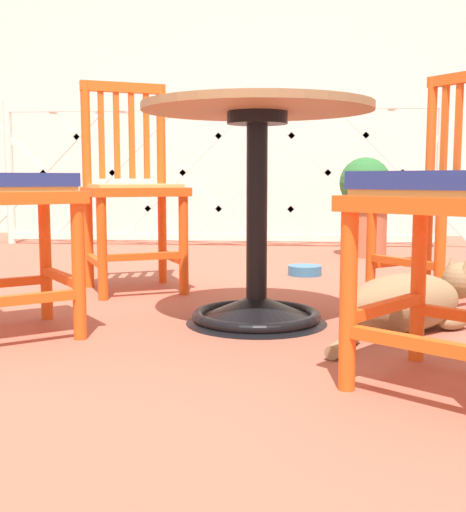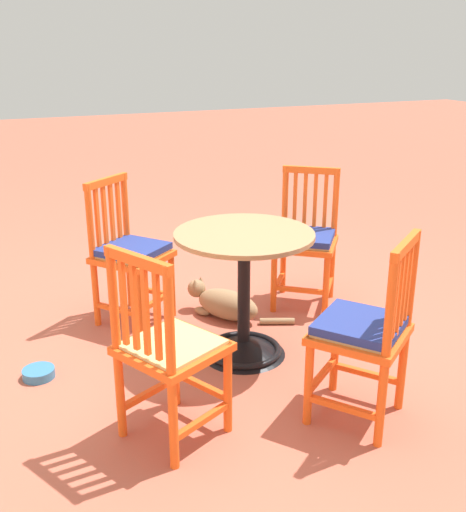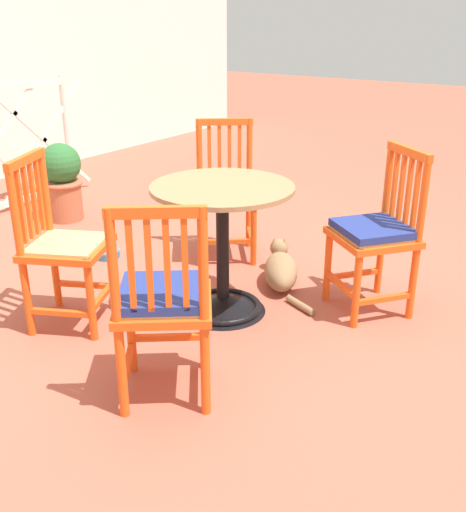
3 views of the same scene
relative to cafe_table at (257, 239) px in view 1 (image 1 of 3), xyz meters
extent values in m
plane|color=#AD5642|center=(0.01, -0.03, -0.28)|extent=(24.00, 24.00, 0.00)
cube|color=silver|center=(0.01, 3.60, 1.12)|extent=(10.00, 0.20, 2.80)
cylinder|color=silver|center=(-1.98, 2.56, 0.24)|extent=(0.06, 0.06, 1.06)
cylinder|color=silver|center=(1.16, 2.56, 0.24)|extent=(0.06, 0.06, 1.06)
cube|color=silver|center=(-0.41, 2.56, -0.22)|extent=(3.14, 0.04, 0.05)
cube|color=silver|center=(-0.41, 2.56, 0.71)|extent=(3.14, 0.04, 0.05)
cube|color=silver|center=(-1.72, 2.56, 0.24)|extent=(0.96, 0.02, 0.96)
cube|color=silver|center=(-1.20, 2.56, 0.24)|extent=(0.96, 0.02, 0.96)
cube|color=silver|center=(-0.67, 2.56, 0.24)|extent=(0.96, 0.02, 0.96)
cube|color=silver|center=(-0.15, 2.56, 0.24)|extent=(0.96, 0.02, 0.96)
cube|color=silver|center=(0.38, 2.56, 0.24)|extent=(0.96, 0.02, 0.96)
cube|color=silver|center=(0.90, 2.56, 0.24)|extent=(0.96, 0.02, 0.96)
cube|color=silver|center=(-1.72, 2.56, 0.24)|extent=(0.96, 0.02, 0.96)
cube|color=silver|center=(-1.20, 2.56, 0.24)|extent=(0.96, 0.02, 0.96)
cube|color=silver|center=(-0.67, 2.56, 0.24)|extent=(0.96, 0.02, 0.96)
cube|color=silver|center=(-0.15, 2.56, 0.24)|extent=(0.96, 0.02, 0.96)
cube|color=silver|center=(0.38, 2.56, 0.24)|extent=(0.96, 0.02, 0.96)
cube|color=silver|center=(0.90, 2.56, 0.24)|extent=(0.96, 0.02, 0.96)
cone|color=black|center=(0.00, 0.00, -0.23)|extent=(0.48, 0.48, 0.10)
torus|color=black|center=(0.00, 0.00, -0.26)|extent=(0.44, 0.44, 0.04)
cylinder|color=black|center=(0.00, 0.00, 0.09)|extent=(0.07, 0.07, 0.66)
cylinder|color=black|center=(0.00, 0.00, 0.40)|extent=(0.20, 0.20, 0.04)
cylinder|color=#9E754C|center=(0.00, 0.00, 0.43)|extent=(0.76, 0.76, 0.02)
cylinder|color=#EA5619|center=(-0.73, 0.00, -0.06)|extent=(0.04, 0.04, 0.45)
cylinder|color=#EA5619|center=(-0.52, -0.27, -0.06)|extent=(0.04, 0.04, 0.45)
cube|color=#EA5619|center=(-0.66, -0.38, -0.14)|extent=(0.29, 0.23, 0.03)
cube|color=#EA5619|center=(-0.63, -0.14, -0.11)|extent=(0.23, 0.29, 0.03)
cube|color=#EA5619|center=(-0.76, -0.24, 0.15)|extent=(0.56, 0.56, 0.04)
cube|color=tan|center=(-0.76, -0.24, 0.17)|extent=(0.49, 0.49, 0.02)
cube|color=navy|center=(-0.76, -0.24, 0.20)|extent=(0.50, 0.50, 0.04)
cylinder|color=#EA5619|center=(0.25, -0.69, -0.06)|extent=(0.04, 0.04, 0.45)
cylinder|color=#EA5619|center=(0.45, -0.42, -0.06)|extent=(0.04, 0.04, 0.45)
cube|color=#EA5619|center=(0.38, -0.79, -0.14)|extent=(0.29, 0.23, 0.03)
cube|color=#EA5619|center=(0.35, -0.55, -0.11)|extent=(0.23, 0.29, 0.03)
cube|color=#EA5619|center=(0.48, -0.66, 0.15)|extent=(0.56, 0.56, 0.04)
cube|color=tan|center=(0.48, -0.66, 0.17)|extent=(0.49, 0.49, 0.02)
cube|color=navy|center=(0.48, -0.66, 0.20)|extent=(0.51, 0.51, 0.04)
cylinder|color=#EA5619|center=(0.65, 0.22, -0.06)|extent=(0.04, 0.04, 0.45)
cylinder|color=#EA5619|center=(0.44, 0.48, -0.06)|extent=(0.04, 0.04, 0.45)
cylinder|color=#EA5619|center=(0.70, 0.69, 0.17)|extent=(0.04, 0.04, 0.91)
cube|color=#EA5619|center=(0.57, 0.59, -0.14)|extent=(0.28, 0.23, 0.03)
cube|color=#EA5619|center=(0.54, 0.35, -0.11)|extent=(0.23, 0.28, 0.03)
cube|color=#EA5619|center=(0.68, 0.46, 0.15)|extent=(0.56, 0.56, 0.04)
cube|color=tan|center=(0.68, 0.46, 0.17)|extent=(0.49, 0.49, 0.02)
cube|color=#EA5619|center=(0.79, 0.59, 0.40)|extent=(0.03, 0.03, 0.39)
cube|color=#EA5619|center=(0.75, 0.64, 0.40)|extent=(0.03, 0.03, 0.39)
cube|color=navy|center=(0.68, 0.46, 0.20)|extent=(0.51, 0.51, 0.04)
cylinder|color=#EA5619|center=(-0.33, 0.51, -0.06)|extent=(0.04, 0.04, 0.45)
cylinder|color=#EA5619|center=(-0.64, 0.36, -0.06)|extent=(0.04, 0.04, 0.45)
cylinder|color=#EA5619|center=(-0.48, 0.82, 0.17)|extent=(0.04, 0.04, 0.91)
cylinder|color=#EA5619|center=(-0.79, 0.67, 0.17)|extent=(0.04, 0.04, 0.91)
cube|color=#EA5619|center=(-0.41, 0.66, -0.14)|extent=(0.18, 0.32, 0.03)
cube|color=#EA5619|center=(-0.71, 0.51, -0.14)|extent=(0.18, 0.32, 0.03)
cube|color=#EA5619|center=(-0.49, 0.44, -0.11)|extent=(0.32, 0.18, 0.03)
cube|color=#EA5619|center=(-0.56, 0.59, 0.15)|extent=(0.54, 0.54, 0.04)
cube|color=tan|center=(-0.56, 0.59, 0.17)|extent=(0.47, 0.47, 0.02)
cube|color=#EA5619|center=(-0.54, 0.79, 0.40)|extent=(0.03, 0.03, 0.39)
cube|color=#EA5619|center=(-0.61, 0.76, 0.40)|extent=(0.03, 0.03, 0.39)
cube|color=#EA5619|center=(-0.67, 0.73, 0.40)|extent=(0.03, 0.03, 0.39)
cube|color=#EA5619|center=(-0.73, 0.70, 0.40)|extent=(0.03, 0.03, 0.39)
cube|color=#EA5619|center=(-0.64, 0.74, 0.61)|extent=(0.35, 0.20, 0.04)
ellipsoid|color=#8E704C|center=(0.47, -0.10, -0.19)|extent=(0.48, 0.41, 0.19)
ellipsoid|color=silver|center=(0.56, -0.04, -0.20)|extent=(0.23, 0.22, 0.14)
sphere|color=#8E704C|center=(0.68, 0.04, -0.13)|extent=(0.12, 0.12, 0.12)
cone|color=#8E704C|center=(0.65, 0.06, -0.08)|extent=(0.04, 0.04, 0.04)
cone|color=#8E704C|center=(0.69, 0.00, -0.08)|extent=(0.04, 0.04, 0.04)
ellipsoid|color=#8E704C|center=(0.58, 0.04, -0.26)|extent=(0.13, 0.11, 0.05)
ellipsoid|color=#8E704C|center=(0.64, -0.05, -0.26)|extent=(0.13, 0.11, 0.05)
cylinder|color=#8E704C|center=(0.27, -0.35, -0.26)|extent=(0.12, 0.22, 0.04)
cylinder|color=#B25B3D|center=(0.58, 1.98, -0.12)|extent=(0.28, 0.28, 0.32)
torus|color=#B25B3D|center=(0.58, 1.98, 0.02)|extent=(0.32, 0.32, 0.04)
sphere|color=#2D6B33|center=(0.58, 1.98, 0.18)|extent=(0.32, 0.32, 0.32)
cylinder|color=teal|center=(0.19, 1.11, -0.26)|extent=(0.17, 0.17, 0.05)
camera|label=1|loc=(0.11, -2.17, 0.20)|focal=45.70mm
camera|label=2|loc=(-2.84, 1.27, 1.42)|focal=42.81mm
camera|label=3|loc=(-2.43, -1.74, 1.28)|focal=41.66mm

